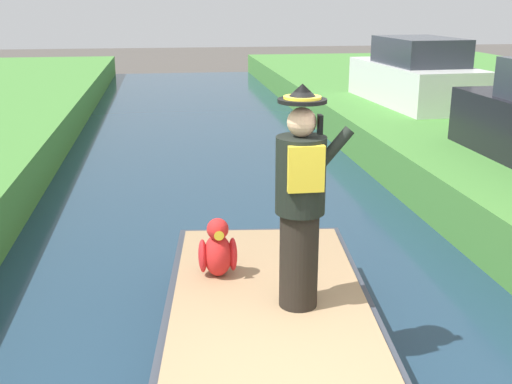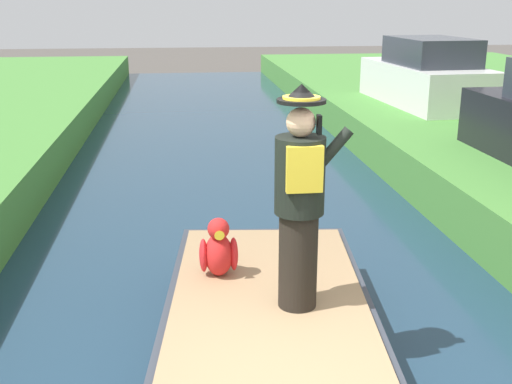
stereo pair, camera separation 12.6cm
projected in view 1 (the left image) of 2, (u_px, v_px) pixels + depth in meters
boat at (271, 346)px, 5.25m from camera, size 2.22×4.36×0.61m
person_pirate at (301, 200)px, 5.02m from camera, size 0.61×0.42×1.85m
parrot_plush at (218, 251)px, 5.78m from camera, size 0.36×0.34×0.57m
parked_car_white at (415, 76)px, 14.45m from camera, size 1.95×4.10×1.50m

